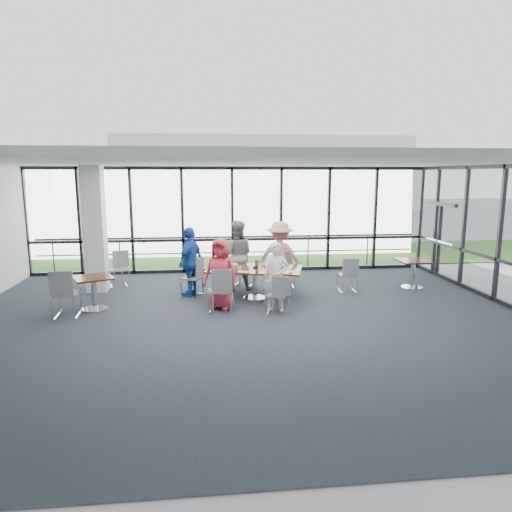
{
  "coord_description": "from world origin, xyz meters",
  "views": [
    {
      "loc": [
        -0.78,
        -8.84,
        2.98
      ],
      "look_at": [
        0.35,
        1.52,
        1.1
      ],
      "focal_mm": 32.0,
      "sensor_mm": 36.0,
      "label": 1
    }
  ],
  "objects": [
    {
      "name": "exit_door",
      "position": [
        6.0,
        3.75,
        1.05
      ],
      "size": [
        0.12,
        1.6,
        2.1
      ],
      "primitive_type": "cube",
      "color": "black",
      "rests_on": "ground"
    },
    {
      "name": "guard_rail",
      "position": [
        0.0,
        5.6,
        0.5
      ],
      "size": [
        12.0,
        0.06,
        0.06
      ],
      "primitive_type": "cylinder",
      "rotation": [
        0.0,
        1.57,
        0.0
      ],
      "color": "#2D2D33",
      "rests_on": "ground"
    },
    {
      "name": "tumbler_a",
      "position": [
        -0.03,
        1.64,
        0.82
      ],
      "size": [
        0.07,
        0.07,
        0.13
      ],
      "primitive_type": "cylinder",
      "color": "white",
      "rests_on": "main_table"
    },
    {
      "name": "apron",
      "position": [
        0.0,
        10.0,
        -0.02
      ],
      "size": [
        80.0,
        70.0,
        0.02
      ],
      "primitive_type": "cube",
      "color": "gray",
      "rests_on": "ground"
    },
    {
      "name": "chair_spare_la",
      "position": [
        -3.75,
        0.81,
        0.5
      ],
      "size": [
        0.53,
        0.53,
        1.0
      ],
      "primitive_type": null,
      "rotation": [
        0.0,
        0.0,
        0.07
      ],
      "color": "slate",
      "rests_on": "ground"
    },
    {
      "name": "menu_b",
      "position": [
        1.2,
        1.33,
        0.75
      ],
      "size": [
        0.34,
        0.33,
        0.0
      ],
      "primitive_type": "cube",
      "rotation": [
        0.0,
        0.0,
        -0.66
      ],
      "color": "beige",
      "rests_on": "main_table"
    },
    {
      "name": "plate_end",
      "position": [
        -0.52,
        2.08,
        0.76
      ],
      "size": [
        0.28,
        0.28,
        0.01
      ],
      "primitive_type": "cylinder",
      "color": "white",
      "rests_on": "main_table"
    },
    {
      "name": "wall_front",
      "position": [
        0.0,
        -5.0,
        1.6
      ],
      "size": [
        12.0,
        0.1,
        3.2
      ],
      "primitive_type": "cube",
      "color": "silver",
      "rests_on": "ground"
    },
    {
      "name": "side_table_right",
      "position": [
        4.61,
        2.4,
        0.62
      ],
      "size": [
        0.79,
        0.79,
        0.75
      ],
      "rotation": [
        0.0,
        0.0,
        0.01
      ],
      "color": "#3B1D0E",
      "rests_on": "ground"
    },
    {
      "name": "chair_main_end",
      "position": [
        -1.17,
        2.21,
        0.46
      ],
      "size": [
        0.59,
        0.59,
        0.92
      ],
      "primitive_type": null,
      "rotation": [
        0.0,
        0.0,
        -1.96
      ],
      "color": "slate",
      "rests_on": "ground"
    },
    {
      "name": "diner_far_left",
      "position": [
        -0.02,
        2.8,
        0.9
      ],
      "size": [
        0.95,
        0.67,
        1.8
      ],
      "primitive_type": "imported",
      "rotation": [
        0.0,
        0.0,
        2.99
      ],
      "color": "slate",
      "rests_on": "ground"
    },
    {
      "name": "ketchup_bottle",
      "position": [
        0.4,
        1.92,
        0.84
      ],
      "size": [
        0.06,
        0.06,
        0.18
      ],
      "primitive_type": "cylinder",
      "color": "maroon",
      "rests_on": "main_table"
    },
    {
      "name": "hangar_main",
      "position": [
        4.0,
        32.0,
        3.0
      ],
      "size": [
        24.0,
        10.0,
        6.0
      ],
      "primitive_type": "cube",
      "color": "silver",
      "rests_on": "ground"
    },
    {
      "name": "tumbler_b",
      "position": [
        0.66,
        1.5,
        0.83
      ],
      "size": [
        0.08,
        0.08,
        0.15
      ],
      "primitive_type": "cylinder",
      "color": "white",
      "rests_on": "main_table"
    },
    {
      "name": "ceiling",
      "position": [
        0.0,
        0.0,
        3.2
      ],
      "size": [
        12.0,
        10.0,
        0.04
      ],
      "primitive_type": "cube",
      "color": "white",
      "rests_on": "ground"
    },
    {
      "name": "chair_main_nl",
      "position": [
        -0.53,
        0.82,
        0.48
      ],
      "size": [
        0.55,
        0.55,
        0.96
      ],
      "primitive_type": null,
      "rotation": [
        0.0,
        0.0,
        -0.21
      ],
      "color": "slate",
      "rests_on": "ground"
    },
    {
      "name": "chair_main_nr",
      "position": [
        0.7,
        0.58,
        0.42
      ],
      "size": [
        0.51,
        0.51,
        0.83
      ],
      "primitive_type": null,
      "rotation": [
        0.0,
        0.0,
        -0.32
      ],
      "color": "slate",
      "rests_on": "ground"
    },
    {
      "name": "structural_column",
      "position": [
        -3.6,
        3.0,
        1.6
      ],
      "size": [
        0.5,
        0.5,
        3.2
      ],
      "primitive_type": "cube",
      "color": "white",
      "rests_on": "ground"
    },
    {
      "name": "menu_a",
      "position": [
        0.05,
        1.44,
        0.75
      ],
      "size": [
        0.33,
        0.29,
        0.0
      ],
      "primitive_type": "cube",
      "rotation": [
        0.0,
        0.0,
        -0.46
      ],
      "color": "beige",
      "rests_on": "main_table"
    },
    {
      "name": "plate_nl",
      "position": [
        -0.34,
        1.61,
        0.76
      ],
      "size": [
        0.25,
        0.25,
        0.01
      ],
      "primitive_type": "cylinder",
      "color": "white",
      "rests_on": "main_table"
    },
    {
      "name": "diner_far_right",
      "position": [
        1.08,
        2.62,
        0.89
      ],
      "size": [
        1.27,
        0.89,
        1.79
      ],
      "primitive_type": "imported",
      "rotation": [
        0.0,
        0.0,
        2.87
      ],
      "color": "tan",
      "rests_on": "ground"
    },
    {
      "name": "plate_fl",
      "position": [
        -0.16,
        2.32,
        0.76
      ],
      "size": [
        0.28,
        0.28,
        0.01
      ],
      "primitive_type": "cylinder",
      "color": "white",
      "rests_on": "main_table"
    },
    {
      "name": "grass_strip",
      "position": [
        0.0,
        8.0,
        0.01
      ],
      "size": [
        80.0,
        5.0,
        0.01
      ],
      "primitive_type": "cube",
      "color": "#2C5D1C",
      "rests_on": "ground"
    },
    {
      "name": "tumbler_c",
      "position": [
        0.53,
        2.08,
        0.83
      ],
      "size": [
        0.08,
        0.08,
        0.15
      ],
      "primitive_type": "cylinder",
      "color": "white",
      "rests_on": "main_table"
    },
    {
      "name": "chair_main_fr",
      "position": [
        1.28,
        2.8,
        0.45
      ],
      "size": [
        0.45,
        0.45,
        0.91
      ],
      "primitive_type": null,
      "rotation": [
        0.0,
        0.0,
        3.12
      ],
      "color": "slate",
      "rests_on": "ground"
    },
    {
      "name": "plate_nr",
      "position": [
        0.94,
        1.21,
        0.76
      ],
      "size": [
        0.26,
        0.26,
        0.01
      ],
      "primitive_type": "cylinder",
      "color": "white",
      "rests_on": "main_table"
    },
    {
      "name": "diner_near_right",
      "position": [
        0.7,
        0.76,
        0.76
      ],
      "size": [
        0.63,
        0.51,
        1.53
      ],
      "primitive_type": "imported",
      "rotation": [
        0.0,
        0.0,
        -0.21
      ],
      "color": "silver",
      "rests_on": "ground"
    },
    {
      "name": "chair_spare_lb",
      "position": [
        -3.17,
        3.43,
        0.46
      ],
      "size": [
        0.55,
        0.55,
        0.91
      ],
      "primitive_type": null,
      "rotation": [
        0.0,
        0.0,
        3.41
      ],
      "color": "slate",
      "rests_on": "ground"
    },
    {
      "name": "green_bottle",
      "position": [
        0.42,
        1.84,
        0.85
      ],
      "size": [
        0.05,
        0.05,
        0.2
      ],
      "primitive_type": "cylinder",
      "color": "#1F7530",
      "rests_on": "main_table"
    },
    {
      "name": "menu_c",
      "position": [
        0.61,
        2.26,
        0.75
      ],
      "size": [
        0.32,
        0.26,
        0.0
      ],
      "primitive_type": "cube",
      "rotation": [
        0.0,
        0.0,
        0.26
      ],
      "color": "beige",
      "rests_on": "main_table"
    },
    {
      "name": "diner_end",
      "position": [
        -1.19,
        2.24,
        0.86
      ],
      "size": [
        0.95,
        1.14,
        1.71
      ],
      "primitive_type": "imported",
      "rotation": [
        0.0,
        0.0,
        -2.05
      ],
      "color": "#1A48A5",
      "rests_on": "ground"
    },
    {
      "name": "curtain_wall_back",
      "position": [
        0.0,
        5.0,
        1.6
      ],
      "size": [
        12.0,
        0.1,
        3.2
      ],
      "primitive_type": "cube",
      "color": "white",
      "rests_on": "ground"
    },
    {
      "name": "plate_fr",
      "position": [
        1.03,
        2.09,
        0.76
      ],
      "size": [
        0.26,
        0.26,
        0.01
      ],
      "primitive_type": "cylinder",
      "color": "white",
      "rests_on": "main_table"
    },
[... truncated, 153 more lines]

